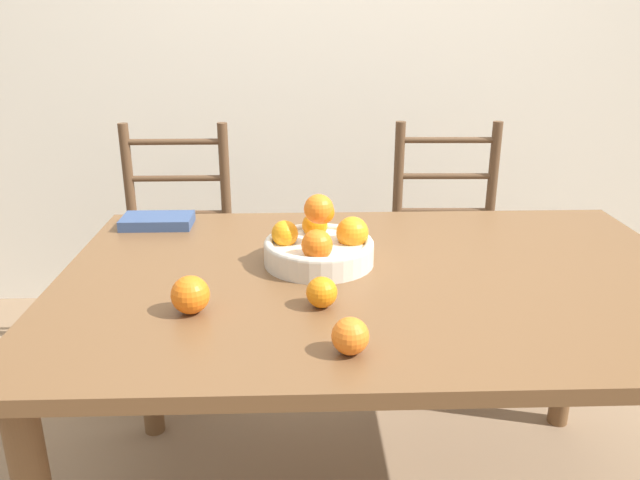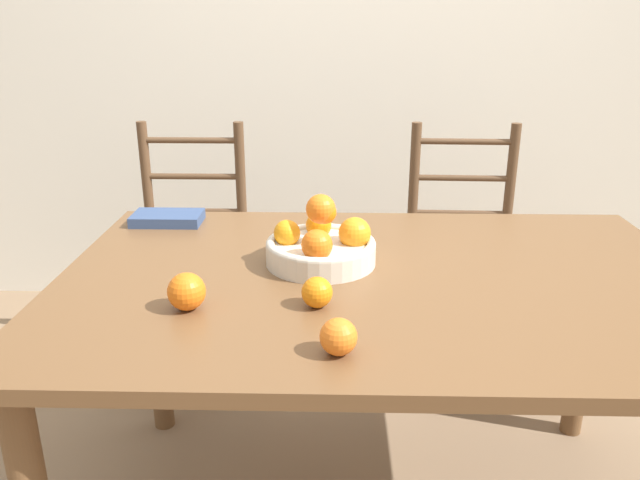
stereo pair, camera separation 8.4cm
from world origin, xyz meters
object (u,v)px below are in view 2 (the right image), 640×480
(orange_loose_2, at_px, (338,337))
(chair_right, at_px, (462,260))
(orange_loose_0, at_px, (187,292))
(orange_loose_1, at_px, (317,292))
(fruit_bowl, at_px, (322,244))
(chair_left, at_px, (191,257))
(book_stack, at_px, (168,218))

(orange_loose_2, distance_m, chair_right, 1.37)
(orange_loose_0, distance_m, orange_loose_1, 0.28)
(fruit_bowl, height_order, orange_loose_2, fruit_bowl)
(orange_loose_0, xyz_separation_m, chair_left, (-0.25, 1.06, -0.34))
(orange_loose_0, bearing_deg, fruit_bowl, 43.95)
(orange_loose_2, distance_m, chair_left, 1.41)
(chair_left, relative_size, chair_right, 1.00)
(orange_loose_1, height_order, orange_loose_2, orange_loose_2)
(orange_loose_2, relative_size, book_stack, 0.34)
(orange_loose_1, relative_size, chair_right, 0.07)
(orange_loose_1, bearing_deg, fruit_bowl, 89.06)
(chair_left, bearing_deg, orange_loose_0, -76.61)
(book_stack, bearing_deg, orange_loose_2, -56.02)
(fruit_bowl, relative_size, chair_right, 0.29)
(fruit_bowl, xyz_separation_m, book_stack, (-0.48, 0.32, -0.04))
(orange_loose_1, relative_size, chair_left, 0.07)
(fruit_bowl, bearing_deg, book_stack, 146.49)
(chair_right, xyz_separation_m, book_stack, (-1.02, -0.46, 0.31))
(orange_loose_1, distance_m, book_stack, 0.75)
(orange_loose_1, relative_size, book_stack, 0.33)
(fruit_bowl, distance_m, chair_right, 1.01)
(fruit_bowl, xyz_separation_m, orange_loose_1, (-0.00, -0.26, -0.02))
(fruit_bowl, height_order, orange_loose_0, fruit_bowl)
(fruit_bowl, distance_m, orange_loose_2, 0.46)
(orange_loose_1, xyz_separation_m, chair_left, (-0.53, 1.04, -0.33))
(orange_loose_2, height_order, chair_right, chair_right)
(fruit_bowl, xyz_separation_m, orange_loose_2, (0.04, -0.46, -0.02))
(orange_loose_0, height_order, orange_loose_1, orange_loose_0)
(orange_loose_1, distance_m, chair_right, 1.21)
(fruit_bowl, distance_m, chair_left, 1.01)
(fruit_bowl, height_order, book_stack, fruit_bowl)
(fruit_bowl, bearing_deg, chair_right, 55.63)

